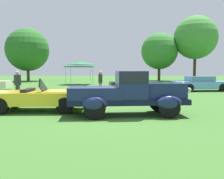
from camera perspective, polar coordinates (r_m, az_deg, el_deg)
The scene contains 11 objects.
ground_plane at distance 8.81m, azimuth 0.34°, elevation -6.62°, with size 120.00×120.00×0.00m, color #386628.
feature_pickup_truck at distance 9.02m, azimuth 4.07°, elevation -0.79°, with size 4.67×2.19×1.70m.
neighbor_convertible at distance 10.42m, azimuth -17.05°, elevation -1.84°, with size 4.24×1.97×1.40m.
show_car_charcoal at distance 19.07m, azimuth 5.54°, elevation 1.35°, with size 4.29×2.27×1.22m.
show_car_skyblue at distance 20.66m, azimuth 20.92°, elevation 1.32°, with size 4.75×2.25×1.22m.
spectator_near_truck at distance 15.88m, azimuth -2.86°, elevation 1.80°, with size 0.30×0.44×1.69m.
spectator_by_row at distance 14.60m, azimuth -22.01°, elevation 1.19°, with size 0.46×0.45×1.69m.
canopy_tent_left_field at distance 28.22m, azimuth -7.85°, elevation 6.15°, with size 3.10×3.10×2.71m.
treeline_far_left at distance 38.63m, azimuth -19.90°, elevation 9.08°, with size 6.52×6.52×8.07m.
treeline_mid_left at distance 38.70m, azimuth 11.47°, elevation 9.13°, with size 5.81×5.81×7.63m.
treeline_center at distance 39.37m, azimuth 19.67°, elevation 11.79°, with size 6.66×6.66×10.06m.
Camera 1 is at (0.19, -8.63, 1.75)m, focal length 37.53 mm.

